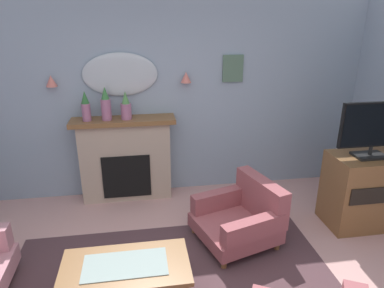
{
  "coord_description": "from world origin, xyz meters",
  "views": [
    {
      "loc": [
        -0.24,
        -2.23,
        2.46
      ],
      "look_at": [
        0.31,
        1.23,
        1.14
      ],
      "focal_mm": 32.73,
      "sensor_mm": 36.0,
      "label": 1
    }
  ],
  "objects_px": {
    "coffee_table": "(126,270)",
    "tv_cabinet": "(362,190)",
    "mantel_vase_centre": "(86,107)",
    "wall_mirror": "(120,74)",
    "wall_sconce_left": "(51,81)",
    "fireplace": "(126,160)",
    "wall_sconce_right": "(186,77)",
    "framed_picture": "(233,69)",
    "tv_flatscreen": "(375,128)",
    "armchair_in_corner": "(242,216)",
    "mantel_vase_left": "(106,105)",
    "mantel_vase_right": "(126,107)"
  },
  "relations": [
    {
      "from": "coffee_table",
      "to": "tv_cabinet",
      "type": "xyz_separation_m",
      "value": [
        2.79,
        0.89,
        0.07
      ]
    },
    {
      "from": "mantel_vase_centre",
      "to": "wall_mirror",
      "type": "relative_size",
      "value": 0.4
    },
    {
      "from": "wall_sconce_left",
      "to": "tv_cabinet",
      "type": "relative_size",
      "value": 0.16
    },
    {
      "from": "fireplace",
      "to": "wall_sconce_right",
      "type": "distance_m",
      "value": 1.38
    },
    {
      "from": "framed_picture",
      "to": "tv_flatscreen",
      "type": "distance_m",
      "value": 1.9
    },
    {
      "from": "wall_mirror",
      "to": "tv_cabinet",
      "type": "height_order",
      "value": "wall_mirror"
    },
    {
      "from": "mantel_vase_centre",
      "to": "armchair_in_corner",
      "type": "distance_m",
      "value": 2.35
    },
    {
      "from": "wall_mirror",
      "to": "wall_sconce_left",
      "type": "relative_size",
      "value": 6.86
    },
    {
      "from": "coffee_table",
      "to": "tv_cabinet",
      "type": "height_order",
      "value": "tv_cabinet"
    },
    {
      "from": "fireplace",
      "to": "wall_sconce_left",
      "type": "relative_size",
      "value": 9.71
    },
    {
      "from": "framed_picture",
      "to": "armchair_in_corner",
      "type": "distance_m",
      "value": 1.99
    },
    {
      "from": "mantel_vase_left",
      "to": "armchair_in_corner",
      "type": "relative_size",
      "value": 0.43
    },
    {
      "from": "mantel_vase_centre",
      "to": "framed_picture",
      "type": "bearing_deg",
      "value": 5.27
    },
    {
      "from": "mantel_vase_centre",
      "to": "wall_sconce_left",
      "type": "relative_size",
      "value": 2.76
    },
    {
      "from": "mantel_vase_left",
      "to": "coffee_table",
      "type": "relative_size",
      "value": 0.39
    },
    {
      "from": "mantel_vase_left",
      "to": "mantel_vase_right",
      "type": "bearing_deg",
      "value": 0.0
    },
    {
      "from": "fireplace",
      "to": "mantel_vase_right",
      "type": "bearing_deg",
      "value": -29.53
    },
    {
      "from": "wall_sconce_right",
      "to": "mantel_vase_right",
      "type": "bearing_deg",
      "value": -171.47
    },
    {
      "from": "mantel_vase_right",
      "to": "tv_flatscreen",
      "type": "height_order",
      "value": "tv_flatscreen"
    },
    {
      "from": "fireplace",
      "to": "wall_sconce_right",
      "type": "height_order",
      "value": "wall_sconce_right"
    },
    {
      "from": "mantel_vase_right",
      "to": "tv_cabinet",
      "type": "height_order",
      "value": "mantel_vase_right"
    },
    {
      "from": "wall_mirror",
      "to": "coffee_table",
      "type": "distance_m",
      "value": 2.52
    },
    {
      "from": "wall_sconce_right",
      "to": "tv_flatscreen",
      "type": "bearing_deg",
      "value": -31.86
    },
    {
      "from": "framed_picture",
      "to": "coffee_table",
      "type": "height_order",
      "value": "framed_picture"
    },
    {
      "from": "wall_sconce_left",
      "to": "fireplace",
      "type": "bearing_deg",
      "value": -6.16
    },
    {
      "from": "mantel_vase_right",
      "to": "wall_sconce_right",
      "type": "distance_m",
      "value": 0.88
    },
    {
      "from": "wall_sconce_right",
      "to": "mantel_vase_left",
      "type": "bearing_deg",
      "value": -173.48
    },
    {
      "from": "mantel_vase_left",
      "to": "wall_mirror",
      "type": "xyz_separation_m",
      "value": [
        0.2,
        0.17,
        0.36
      ]
    },
    {
      "from": "mantel_vase_centre",
      "to": "armchair_in_corner",
      "type": "xyz_separation_m",
      "value": [
        1.75,
        -1.18,
        -1.04
      ]
    },
    {
      "from": "coffee_table",
      "to": "framed_picture",
      "type": "bearing_deg",
      "value": 55.49
    },
    {
      "from": "tv_cabinet",
      "to": "framed_picture",
      "type": "bearing_deg",
      "value": 136.19
    },
    {
      "from": "coffee_table",
      "to": "tv_flatscreen",
      "type": "xyz_separation_m",
      "value": [
        2.79,
        0.87,
        0.86
      ]
    },
    {
      "from": "armchair_in_corner",
      "to": "tv_cabinet",
      "type": "xyz_separation_m",
      "value": [
        1.51,
        0.1,
        0.15
      ]
    },
    {
      "from": "mantel_vase_centre",
      "to": "tv_flatscreen",
      "type": "xyz_separation_m",
      "value": [
        3.26,
        -1.1,
        -0.1
      ]
    },
    {
      "from": "wall_sconce_left",
      "to": "tv_flatscreen",
      "type": "bearing_deg",
      "value": -18.42
    },
    {
      "from": "wall_sconce_left",
      "to": "mantel_vase_right",
      "type": "bearing_deg",
      "value": -7.59
    },
    {
      "from": "framed_picture",
      "to": "tv_cabinet",
      "type": "distance_m",
      "value": 2.23
    },
    {
      "from": "wall_sconce_right",
      "to": "coffee_table",
      "type": "relative_size",
      "value": 0.13
    },
    {
      "from": "wall_mirror",
      "to": "armchair_in_corner",
      "type": "xyz_separation_m",
      "value": [
        1.3,
        -1.35,
        -1.4
      ]
    },
    {
      "from": "wall_mirror",
      "to": "tv_flatscreen",
      "type": "xyz_separation_m",
      "value": [
        2.81,
        -1.27,
        -0.46
      ]
    },
    {
      "from": "coffee_table",
      "to": "tv_flatscreen",
      "type": "distance_m",
      "value": 3.05
    },
    {
      "from": "mantel_vase_left",
      "to": "armchair_in_corner",
      "type": "distance_m",
      "value": 2.18
    },
    {
      "from": "mantel_vase_centre",
      "to": "mantel_vase_left",
      "type": "height_order",
      "value": "mantel_vase_left"
    },
    {
      "from": "mantel_vase_centre",
      "to": "mantel_vase_left",
      "type": "xyz_separation_m",
      "value": [
        0.25,
        0.0,
        0.01
      ]
    },
    {
      "from": "mantel_vase_centre",
      "to": "wall_mirror",
      "type": "height_order",
      "value": "wall_mirror"
    },
    {
      "from": "mantel_vase_right",
      "to": "mantel_vase_centre",
      "type": "bearing_deg",
      "value": 180.0
    },
    {
      "from": "mantel_vase_left",
      "to": "tv_flatscreen",
      "type": "bearing_deg",
      "value": -20.05
    },
    {
      "from": "fireplace",
      "to": "coffee_table",
      "type": "height_order",
      "value": "fireplace"
    },
    {
      "from": "coffee_table",
      "to": "armchair_in_corner",
      "type": "xyz_separation_m",
      "value": [
        1.28,
        0.79,
        -0.08
      ]
    },
    {
      "from": "fireplace",
      "to": "mantel_vase_centre",
      "type": "bearing_deg",
      "value": -176.4
    }
  ]
}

